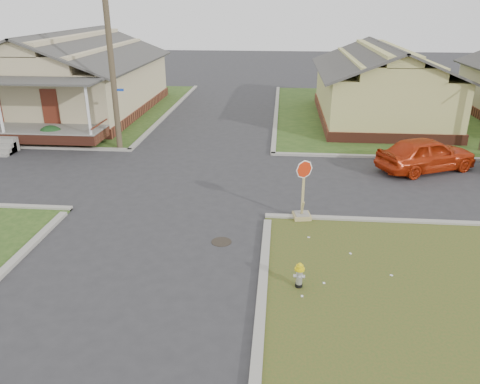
# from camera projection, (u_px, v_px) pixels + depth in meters

# --- Properties ---
(ground) EXTENTS (120.00, 120.00, 0.00)m
(ground) POSITION_uv_depth(u_px,v_px,m) (157.00, 232.00, 15.31)
(ground) COLOR #2C2C2F
(ground) RESTS_ON ground
(verge_far_left) EXTENTS (19.00, 19.00, 0.05)m
(verge_far_left) POSITION_uv_depth(u_px,v_px,m) (41.00, 108.00, 32.95)
(verge_far_left) COLOR #2A4719
(verge_far_left) RESTS_ON ground
(curbs) EXTENTS (80.00, 40.00, 0.12)m
(curbs) POSITION_uv_depth(u_px,v_px,m) (186.00, 178.00, 19.91)
(curbs) COLOR gray
(curbs) RESTS_ON ground
(manhole) EXTENTS (0.64, 0.64, 0.01)m
(manhole) POSITION_uv_depth(u_px,v_px,m) (221.00, 242.00, 14.66)
(manhole) COLOR black
(manhole) RESTS_ON ground
(corner_house) EXTENTS (10.10, 15.50, 5.30)m
(corner_house) POSITION_uv_depth(u_px,v_px,m) (69.00, 79.00, 30.64)
(corner_house) COLOR brown
(corner_house) RESTS_ON ground
(side_house_yellow) EXTENTS (7.60, 11.60, 4.70)m
(side_house_yellow) POSITION_uv_depth(u_px,v_px,m) (381.00, 85.00, 28.86)
(side_house_yellow) COLOR brown
(side_house_yellow) RESTS_ON ground
(utility_pole) EXTENTS (1.80, 0.28, 9.00)m
(utility_pole) POSITION_uv_depth(u_px,v_px,m) (111.00, 54.00, 22.08)
(utility_pole) COLOR #493C2A
(utility_pole) RESTS_ON ground
(fire_hydrant) EXTENTS (0.27, 0.27, 0.71)m
(fire_hydrant) POSITION_uv_depth(u_px,v_px,m) (299.00, 274.00, 12.15)
(fire_hydrant) COLOR black
(fire_hydrant) RESTS_ON ground
(stop_sign) EXTENTS (0.60, 0.58, 2.11)m
(stop_sign) POSITION_uv_depth(u_px,v_px,m) (302.00, 206.00, 16.00)
(stop_sign) COLOR tan
(stop_sign) RESTS_ON ground
(red_sedan) EXTENTS (4.81, 3.51, 1.52)m
(red_sedan) POSITION_uv_depth(u_px,v_px,m) (426.00, 154.00, 20.56)
(red_sedan) COLOR #B42C0C
(red_sedan) RESTS_ON ground
(hedge_right) EXTENTS (1.36, 1.12, 1.04)m
(hedge_right) POSITION_uv_depth(u_px,v_px,m) (51.00, 135.00, 24.20)
(hedge_right) COLOR #163D1A
(hedge_right) RESTS_ON verge_far_left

